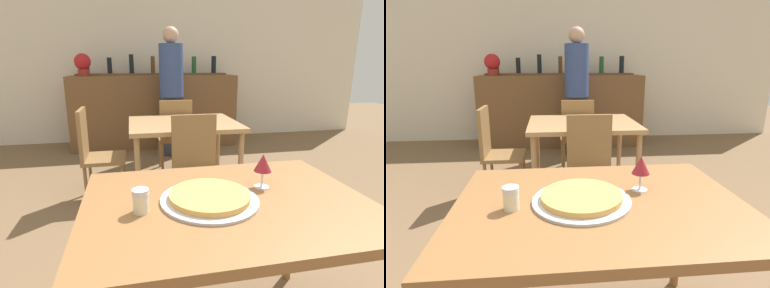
{
  "view_description": "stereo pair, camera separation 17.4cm",
  "coord_description": "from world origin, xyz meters",
  "views": [
    {
      "loc": [
        -0.37,
        -1.1,
        1.32
      ],
      "look_at": [
        -0.04,
        0.55,
        0.87
      ],
      "focal_mm": 28.0,
      "sensor_mm": 36.0,
      "label": 1
    },
    {
      "loc": [
        -0.2,
        -1.13,
        1.32
      ],
      "look_at": [
        -0.04,
        0.55,
        0.87
      ],
      "focal_mm": 28.0,
      "sensor_mm": 36.0,
      "label": 2
    }
  ],
  "objects": [
    {
      "name": "potted_plant",
      "position": [
        -1.05,
        3.72,
        1.33
      ],
      "size": [
        0.24,
        0.24,
        0.33
      ],
      "color": "maroon",
      "rests_on": "bar_counter"
    },
    {
      "name": "dining_table_far",
      "position": [
        0.13,
        1.8,
        0.68
      ],
      "size": [
        1.07,
        0.88,
        0.76
      ],
      "color": "#A87F51",
      "rests_on": "ground_plane"
    },
    {
      "name": "chair_far_side_back",
      "position": [
        0.13,
        2.41,
        0.52
      ],
      "size": [
        0.4,
        0.4,
        0.91
      ],
      "rotation": [
        0.0,
        0.0,
        3.14
      ],
      "color": "olive",
      "rests_on": "ground_plane"
    },
    {
      "name": "dining_table_near",
      "position": [
        0.0,
        0.0,
        0.69
      ],
      "size": [
        1.2,
        0.86,
        0.77
      ],
      "color": "brown",
      "rests_on": "ground_plane"
    },
    {
      "name": "bar_back_shelf",
      "position": [
        0.03,
        3.91,
        1.21
      ],
      "size": [
        2.39,
        0.24,
        0.32
      ],
      "color": "brown",
      "rests_on": "bar_counter"
    },
    {
      "name": "wall_back",
      "position": [
        0.0,
        4.28,
        1.4
      ],
      "size": [
        8.0,
        0.05,
        2.8
      ],
      "color": "silver",
      "rests_on": "ground_plane"
    },
    {
      "name": "bar_counter",
      "position": [
        0.0,
        3.77,
        0.57
      ],
      "size": [
        2.6,
        0.56,
        1.14
      ],
      "color": "brown",
      "rests_on": "ground_plane"
    },
    {
      "name": "person_standing",
      "position": [
        0.2,
        3.19,
        0.99
      ],
      "size": [
        0.34,
        0.34,
        1.81
      ],
      "color": "#2D2D38",
      "rests_on": "ground_plane"
    },
    {
      "name": "pizza_tray",
      "position": [
        -0.08,
        0.0,
        0.78
      ],
      "size": [
        0.41,
        0.41,
        0.04
      ],
      "color": "#B7B7BC",
      "rests_on": "dining_table_near"
    },
    {
      "name": "chair_far_side_front",
      "position": [
        0.13,
        1.2,
        0.52
      ],
      "size": [
        0.4,
        0.4,
        0.91
      ],
      "color": "olive",
      "rests_on": "ground_plane"
    },
    {
      "name": "chair_far_side_left",
      "position": [
        -0.74,
        1.8,
        0.52
      ],
      "size": [
        0.4,
        0.4,
        0.91
      ],
      "rotation": [
        0.0,
        0.0,
        1.57
      ],
      "color": "olive",
      "rests_on": "ground_plane"
    },
    {
      "name": "wine_glass",
      "position": [
        0.2,
        0.09,
        0.88
      ],
      "size": [
        0.08,
        0.08,
        0.16
      ],
      "color": "silver",
      "rests_on": "dining_table_near"
    },
    {
      "name": "cheese_shaker",
      "position": [
        -0.36,
        -0.04,
        0.82
      ],
      "size": [
        0.07,
        0.07,
        0.1
      ],
      "color": "beige",
      "rests_on": "dining_table_near"
    }
  ]
}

